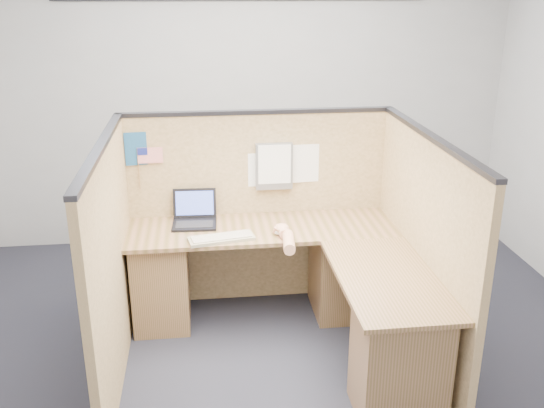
{
  "coord_description": "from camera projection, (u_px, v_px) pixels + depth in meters",
  "views": [
    {
      "loc": [
        -0.42,
        -3.39,
        2.41
      ],
      "look_at": [
        0.05,
        0.5,
        0.97
      ],
      "focal_mm": 40.0,
      "sensor_mm": 36.0,
      "label": 1
    }
  ],
  "objects": [
    {
      "name": "american_flag",
      "position": [
        148.0,
        157.0,
        4.42
      ],
      "size": [
        0.18,
        0.01,
        0.32
      ],
      "color": "olive",
      "rests_on": "cubicle_partitions"
    },
    {
      "name": "floor",
      "position": [
        273.0,
        366.0,
        4.04
      ],
      "size": [
        5.0,
        5.0,
        0.0
      ],
      "primitive_type": "plane",
      "color": "black",
      "rests_on": "ground"
    },
    {
      "name": "paper_left",
      "position": [
        262.0,
        170.0,
        4.58
      ],
      "size": [
        0.2,
        0.02,
        0.26
      ],
      "primitive_type": "cube",
      "rotation": [
        0.0,
        0.0,
        -0.07
      ],
      "color": "white",
      "rests_on": "cubicle_partitions"
    },
    {
      "name": "paper_right",
      "position": [
        305.0,
        163.0,
        4.6
      ],
      "size": [
        0.23,
        0.02,
        0.3
      ],
      "primitive_type": "cube",
      "rotation": [
        0.0,
        0.0,
        0.07
      ],
      "color": "white",
      "rests_on": "cubicle_partitions"
    },
    {
      "name": "keyboard",
      "position": [
        221.0,
        238.0,
        4.19
      ],
      "size": [
        0.47,
        0.24,
        0.03
      ],
      "rotation": [
        0.0,
        0.0,
        0.18
      ],
      "color": "gray",
      "rests_on": "l_desk"
    },
    {
      "name": "hand_forearm",
      "position": [
        287.0,
        238.0,
        4.14
      ],
      "size": [
        0.12,
        0.42,
        0.09
      ],
      "color": "tan",
      "rests_on": "l_desk"
    },
    {
      "name": "mouse",
      "position": [
        282.0,
        231.0,
        4.28
      ],
      "size": [
        0.13,
        0.09,
        0.05
      ],
      "primitive_type": "ellipsoid",
      "rotation": [
        0.0,
        0.0,
        0.14
      ],
      "color": "silver",
      "rests_on": "l_desk"
    },
    {
      "name": "wall_back",
      "position": [
        244.0,
        97.0,
        5.66
      ],
      "size": [
        5.0,
        0.0,
        5.0
      ],
      "primitive_type": "plane",
      "rotation": [
        1.57,
        0.0,
        0.0
      ],
      "color": "#A4A6A9",
      "rests_on": "floor"
    },
    {
      "name": "l_desk",
      "position": [
        295.0,
        292.0,
        4.19
      ],
      "size": [
        1.95,
        1.75,
        0.73
      ],
      "color": "brown",
      "rests_on": "floor"
    },
    {
      "name": "cubicle_partitions",
      "position": [
        266.0,
        236.0,
        4.17
      ],
      "size": [
        2.06,
        1.83,
        1.53
      ],
      "color": "olive",
      "rests_on": "floor"
    },
    {
      "name": "laptop",
      "position": [
        194.0,
        215.0,
        4.48
      ],
      "size": [
        0.33,
        0.32,
        0.23
      ],
      "rotation": [
        0.0,
        0.0,
        -0.05
      ],
      "color": "black",
      "rests_on": "l_desk"
    },
    {
      "name": "blue_poster",
      "position": [
        137.0,
        149.0,
        4.41
      ],
      "size": [
        0.18,
        0.03,
        0.25
      ],
      "primitive_type": "cube",
      "rotation": [
        0.0,
        0.0,
        0.12
      ],
      "color": "navy",
      "rests_on": "cubicle_partitions"
    },
    {
      "name": "file_holder",
      "position": [
        274.0,
        166.0,
        4.55
      ],
      "size": [
        0.28,
        0.05,
        0.36
      ],
      "color": "slate",
      "rests_on": "cubicle_partitions"
    }
  ]
}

